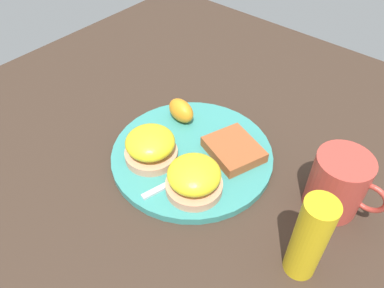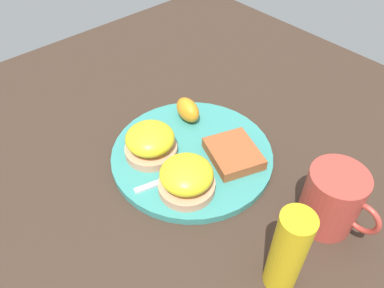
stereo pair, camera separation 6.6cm
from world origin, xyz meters
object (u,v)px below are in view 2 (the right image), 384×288
(sandwich_benedict_left, at_px, (150,142))
(cup, at_px, (332,200))
(condiment_bottle, at_px, (288,252))
(sandwich_benedict_right, at_px, (187,178))
(orange_wedge, at_px, (188,110))
(hashbrown_patty, at_px, (233,154))
(fork, at_px, (195,169))

(sandwich_benedict_left, height_order, cup, cup)
(condiment_bottle, bearing_deg, sandwich_benedict_right, 179.32)
(sandwich_benedict_left, xyz_separation_m, condiment_bottle, (0.30, -0.01, 0.03))
(orange_wedge, xyz_separation_m, condiment_bottle, (0.33, -0.12, 0.04))
(sandwich_benedict_right, bearing_deg, condiment_bottle, -0.68)
(orange_wedge, bearing_deg, cup, 1.43)
(hashbrown_patty, height_order, orange_wedge, orange_wedge)
(sandwich_benedict_right, height_order, cup, cup)
(sandwich_benedict_left, relative_size, condiment_bottle, 0.64)
(orange_wedge, distance_m, cup, 0.31)
(fork, bearing_deg, sandwich_benedict_right, -60.25)
(fork, distance_m, cup, 0.22)
(hashbrown_patty, bearing_deg, orange_wedge, 175.65)
(hashbrown_patty, xyz_separation_m, cup, (0.18, 0.02, 0.03))
(sandwich_benedict_left, relative_size, orange_wedge, 1.55)
(orange_wedge, distance_m, condiment_bottle, 0.35)
(orange_wedge, bearing_deg, sandwich_benedict_right, -41.80)
(sandwich_benedict_right, xyz_separation_m, cup, (0.18, 0.13, 0.01))
(hashbrown_patty, bearing_deg, condiment_bottle, -29.64)
(orange_wedge, height_order, condiment_bottle, condiment_bottle)
(orange_wedge, height_order, fork, orange_wedge)
(sandwich_benedict_left, bearing_deg, cup, 22.81)
(sandwich_benedict_right, bearing_deg, sandwich_benedict_left, 176.33)
(fork, relative_size, condiment_bottle, 1.31)
(sandwich_benedict_left, xyz_separation_m, orange_wedge, (-0.03, 0.11, -0.01))
(hashbrown_patty, distance_m, fork, 0.07)
(sandwich_benedict_left, bearing_deg, hashbrown_patty, 44.25)
(orange_wedge, bearing_deg, hashbrown_patty, -4.35)
(sandwich_benedict_left, height_order, sandwich_benedict_right, same)
(hashbrown_patty, xyz_separation_m, orange_wedge, (-0.13, 0.01, 0.01))
(fork, bearing_deg, orange_wedge, 143.90)
(hashbrown_patty, xyz_separation_m, condiment_bottle, (0.19, -0.11, 0.05))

